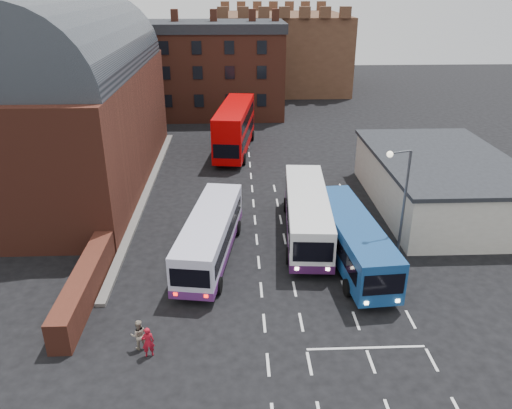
{
  "coord_description": "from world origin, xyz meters",
  "views": [
    {
      "loc": [
        -1.35,
        -22.71,
        16.82
      ],
      "look_at": [
        0.0,
        10.0,
        2.2
      ],
      "focal_mm": 35.0,
      "sensor_mm": 36.0,
      "label": 1
    }
  ],
  "objects_px": {
    "bus_white_inbound": "(307,212)",
    "pedestrian_beige": "(139,335)",
    "bus_blue": "(352,237)",
    "pedestrian_red": "(148,342)",
    "bus_red_double": "(235,128)",
    "street_lamp": "(400,201)",
    "bus_white_outbound": "(210,233)"
  },
  "relations": [
    {
      "from": "bus_red_double",
      "to": "pedestrian_beige",
      "type": "height_order",
      "value": "bus_red_double"
    },
    {
      "from": "bus_blue",
      "to": "street_lamp",
      "type": "xyz_separation_m",
      "value": [
        2.33,
        -1.39,
        3.09
      ]
    },
    {
      "from": "bus_blue",
      "to": "bus_white_outbound",
      "type": "bearing_deg",
      "value": -10.66
    },
    {
      "from": "bus_white_inbound",
      "to": "bus_red_double",
      "type": "bearing_deg",
      "value": -71.46
    },
    {
      "from": "bus_blue",
      "to": "pedestrian_red",
      "type": "distance_m",
      "value": 14.57
    },
    {
      "from": "bus_white_inbound",
      "to": "bus_red_double",
      "type": "distance_m",
      "value": 20.52
    },
    {
      "from": "bus_red_double",
      "to": "pedestrian_beige",
      "type": "relative_size",
      "value": 7.85
    },
    {
      "from": "bus_blue",
      "to": "pedestrian_red",
      "type": "bearing_deg",
      "value": 31.12
    },
    {
      "from": "bus_white_inbound",
      "to": "pedestrian_red",
      "type": "distance_m",
      "value": 15.51
    },
    {
      "from": "bus_blue",
      "to": "bus_red_double",
      "type": "distance_m",
      "value": 24.86
    },
    {
      "from": "bus_white_outbound",
      "to": "pedestrian_beige",
      "type": "bearing_deg",
      "value": -100.95
    },
    {
      "from": "bus_white_inbound",
      "to": "pedestrian_beige",
      "type": "height_order",
      "value": "bus_white_inbound"
    },
    {
      "from": "pedestrian_beige",
      "to": "pedestrian_red",
      "type": "bearing_deg",
      "value": 120.54
    },
    {
      "from": "bus_red_double",
      "to": "pedestrian_red",
      "type": "height_order",
      "value": "bus_red_double"
    },
    {
      "from": "bus_red_double",
      "to": "pedestrian_beige",
      "type": "bearing_deg",
      "value": 88.96
    },
    {
      "from": "street_lamp",
      "to": "pedestrian_red",
      "type": "xyz_separation_m",
      "value": [
        -14.13,
        -7.08,
        -4.1
      ]
    },
    {
      "from": "street_lamp",
      "to": "pedestrian_red",
      "type": "bearing_deg",
      "value": -153.38
    },
    {
      "from": "bus_red_double",
      "to": "bus_blue",
      "type": "bearing_deg",
      "value": 115.24
    },
    {
      "from": "bus_blue",
      "to": "bus_white_inbound",
      "type": "bearing_deg",
      "value": -62.28
    },
    {
      "from": "bus_white_outbound",
      "to": "street_lamp",
      "type": "distance_m",
      "value": 12.14
    },
    {
      "from": "pedestrian_beige",
      "to": "bus_white_inbound",
      "type": "bearing_deg",
      "value": -142.54
    },
    {
      "from": "bus_white_outbound",
      "to": "bus_white_inbound",
      "type": "bearing_deg",
      "value": 31.76
    },
    {
      "from": "bus_white_outbound",
      "to": "bus_blue",
      "type": "xyz_separation_m",
      "value": [
        9.16,
        -0.98,
        0.03
      ]
    },
    {
      "from": "bus_white_inbound",
      "to": "bus_blue",
      "type": "relative_size",
      "value": 1.06
    },
    {
      "from": "bus_white_inbound",
      "to": "street_lamp",
      "type": "height_order",
      "value": "street_lamp"
    },
    {
      "from": "bus_blue",
      "to": "street_lamp",
      "type": "height_order",
      "value": "street_lamp"
    },
    {
      "from": "bus_blue",
      "to": "pedestrian_beige",
      "type": "height_order",
      "value": "bus_blue"
    },
    {
      "from": "bus_white_outbound",
      "to": "bus_blue",
      "type": "distance_m",
      "value": 9.21
    },
    {
      "from": "pedestrian_beige",
      "to": "street_lamp",
      "type": "bearing_deg",
      "value": -168.37
    },
    {
      "from": "bus_blue",
      "to": "pedestrian_red",
      "type": "relative_size",
      "value": 6.98
    },
    {
      "from": "bus_white_outbound",
      "to": "bus_red_double",
      "type": "relative_size",
      "value": 0.9
    },
    {
      "from": "bus_white_outbound",
      "to": "street_lamp",
      "type": "height_order",
      "value": "street_lamp"
    }
  ]
}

